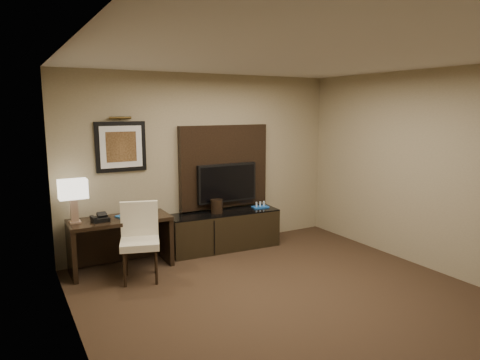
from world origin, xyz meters
TOP-DOWN VIEW (x-y plane):
  - floor at (0.00, 0.00)m, footprint 4.50×5.00m
  - ceiling at (0.00, 0.00)m, footprint 4.50×5.00m
  - wall_back at (0.00, 2.50)m, footprint 4.50×0.01m
  - wall_left at (-2.25, 0.00)m, footprint 0.01×5.00m
  - wall_right at (2.25, 0.00)m, footprint 0.01×5.00m
  - desk at (-1.44, 2.15)m, footprint 1.34×0.59m
  - credenza at (0.18, 2.20)m, footprint 1.75×0.60m
  - tv_wall_panel at (0.30, 2.44)m, footprint 1.50×0.12m
  - tv at (0.30, 2.34)m, footprint 1.00×0.08m
  - artwork at (-1.30, 2.48)m, footprint 0.70×0.04m
  - picture_light at (-1.30, 2.44)m, footprint 0.04×0.04m
  - desk_chair at (-1.32, 1.63)m, footprint 0.62×0.67m
  - table_lamp at (-2.00, 2.20)m, footprint 0.43×0.31m
  - desk_phone at (-1.70, 2.12)m, footprint 0.23×0.21m
  - blue_folder at (-1.34, 2.14)m, footprint 0.30×0.35m
  - book at (-1.32, 2.12)m, footprint 0.16×0.07m
  - water_bottle at (-1.06, 2.23)m, footprint 0.06×0.06m
  - ice_bucket at (0.05, 2.21)m, footprint 0.20×0.20m
  - minibar_tray at (0.82, 2.18)m, footprint 0.28×0.19m

SIDE VIEW (x-z plane):
  - floor at x=0.00m, z-range -0.01..0.00m
  - credenza at x=0.18m, z-range 0.00..0.59m
  - desk at x=-1.44m, z-range 0.00..0.71m
  - desk_chair at x=-1.32m, z-range 0.00..1.00m
  - minibar_tray at x=0.82m, z-range 0.59..0.69m
  - ice_bucket at x=0.05m, z-range 0.59..0.80m
  - blue_folder at x=-1.34m, z-range 0.71..0.73m
  - desk_phone at x=-1.70m, z-range 0.71..0.82m
  - water_bottle at x=-1.06m, z-range 0.71..0.88m
  - book at x=-1.32m, z-range 0.71..0.93m
  - tv at x=0.30m, z-range 0.72..1.32m
  - table_lamp at x=-2.00m, z-range 0.71..1.34m
  - tv_wall_panel at x=0.30m, z-range 0.62..1.92m
  - wall_back at x=0.00m, z-range 0.00..2.70m
  - wall_left at x=-2.25m, z-range 0.00..2.70m
  - wall_right at x=2.25m, z-range 0.00..2.70m
  - artwork at x=-1.30m, z-range 1.30..2.00m
  - picture_light at x=-1.30m, z-range 1.90..2.20m
  - ceiling at x=0.00m, z-range 2.70..2.71m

